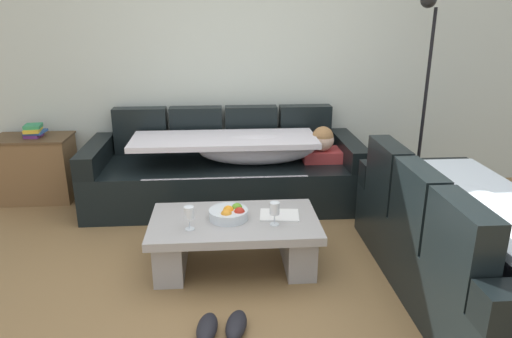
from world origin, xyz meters
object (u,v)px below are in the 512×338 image
fruit_bowl (230,214)px  open_magazine (279,215)px  side_cabinet (36,168)px  book_stack_on_cabinet (34,131)px  wine_glass_near_left (189,214)px  couch_near_window (467,247)px  coffee_table (235,237)px  pair_of_shoes (222,327)px  wine_glass_near_right (275,209)px  couch_along_wall (230,170)px  floor_lamp (423,87)px

fruit_bowl → open_magazine: (0.36, 0.03, -0.04)m
side_cabinet → open_magazine: bearing=-32.3°
open_magazine → book_stack_on_cabinet: book_stack_on_cabinet is taller
fruit_bowl → wine_glass_near_left: (-0.28, -0.15, 0.07)m
couch_near_window → coffee_table: (-1.50, 0.44, -0.10)m
book_stack_on_cabinet → pair_of_shoes: size_ratio=0.72×
couch_near_window → open_magazine: couch_near_window is taller
open_magazine → book_stack_on_cabinet: (-2.20, 1.42, 0.32)m
couch_near_window → wine_glass_near_right: bearing=74.8°
open_magazine → couch_along_wall: bearing=112.0°
wine_glass_near_right → open_magazine: (0.05, 0.15, -0.11)m
couch_along_wall → pair_of_shoes: 2.01m
side_cabinet → wine_glass_near_right: bearing=-35.6°
book_stack_on_cabinet → open_magazine: bearing=-32.8°
couch_near_window → wine_glass_near_right: 1.28m
fruit_bowl → pair_of_shoes: (-0.07, -0.76, -0.38)m
couch_near_window → wine_glass_near_right: (-1.22, 0.33, 0.16)m
side_cabinet → fruit_bowl: bearing=-37.6°
couch_near_window → book_stack_on_cabinet: (-3.37, 1.90, 0.36)m
couch_near_window → pair_of_shoes: bearing=101.1°
coffee_table → open_magazine: size_ratio=4.29×
coffee_table → floor_lamp: size_ratio=0.62×
book_stack_on_cabinet → floor_lamp: (3.69, -0.24, 0.42)m
couch_along_wall → wine_glass_near_left: size_ratio=15.50×
floor_lamp → side_cabinet: bearing=176.3°
wine_glass_near_right → open_magazine: 0.19m
couch_near_window → side_cabinet: bearing=60.9°
coffee_table → pair_of_shoes: bearing=-97.6°
wine_glass_near_right → floor_lamp: (1.54, 1.32, 0.62)m
couch_along_wall → fruit_bowl: 1.23m
fruit_bowl → open_magazine: 0.36m
wine_glass_near_right → fruit_bowl: bearing=159.2°
floor_lamp → couch_near_window: bearing=-100.8°
coffee_table → wine_glass_near_left: 0.42m
couch_along_wall → wine_glass_near_left: couch_along_wall is taller
couch_near_window → book_stack_on_cabinet: bearing=60.7°
wine_glass_near_right → book_stack_on_cabinet: 2.67m
coffee_table → fruit_bowl: bearing=164.9°
couch_along_wall → open_magazine: couch_along_wall is taller
open_magazine → side_cabinet: 2.65m
side_cabinet → book_stack_on_cabinet: (0.04, 0.00, 0.38)m
couch_along_wall → coffee_table: bearing=-89.6°
coffee_table → side_cabinet: (-1.91, 1.45, 0.08)m
fruit_bowl → wine_glass_near_left: 0.32m
couch_near_window → side_cabinet: couch_near_window is taller
open_magazine → side_cabinet: size_ratio=0.39×
wine_glass_near_left → book_stack_on_cabinet: size_ratio=0.69×
coffee_table → side_cabinet: bearing=142.7°
coffee_table → pair_of_shoes: size_ratio=3.59×
side_cabinet → pair_of_shoes: bearing=-50.7°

